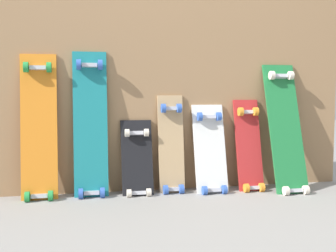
{
  "coord_description": "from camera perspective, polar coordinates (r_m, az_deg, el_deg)",
  "views": [
    {
      "loc": [
        -0.52,
        -2.69,
        0.67
      ],
      "look_at": [
        0.0,
        -0.07,
        0.45
      ],
      "focal_mm": 44.12,
      "sensor_mm": 36.0,
      "label": 1
    }
  ],
  "objects": [
    {
      "name": "skateboard_green",
      "position": [
        2.91,
        15.97,
        -0.83
      ],
      "size": [
        0.23,
        0.35,
        0.93
      ],
      "color": "#1E7238",
      "rests_on": "ground"
    },
    {
      "name": "skateboard_orange",
      "position": [
        2.69,
        -17.4,
        -0.73
      ],
      "size": [
        0.22,
        0.19,
        0.97
      ],
      "color": "orange",
      "rests_on": "ground"
    },
    {
      "name": "skateboard_natural",
      "position": [
        2.75,
        0.47,
        -3.14
      ],
      "size": [
        0.17,
        0.17,
        0.71
      ],
      "color": "tan",
      "rests_on": "ground"
    },
    {
      "name": "skateboard_teal",
      "position": [
        2.68,
        -10.66,
        -0.38
      ],
      "size": [
        0.22,
        0.18,
        0.99
      ],
      "color": "#197A7F",
      "rests_on": "ground"
    },
    {
      "name": "skateboard_black",
      "position": [
        2.71,
        -4.27,
        -5.1
      ],
      "size": [
        0.2,
        0.19,
        0.55
      ],
      "color": "black",
      "rests_on": "ground"
    },
    {
      "name": "ground_plane",
      "position": [
        2.82,
        -0.28,
        -8.96
      ],
      "size": [
        12.0,
        12.0,
        0.0
      ],
      "primitive_type": "plane",
      "color": "gray"
    },
    {
      "name": "skateboard_red",
      "position": [
        2.88,
        11.15,
        -3.22
      ],
      "size": [
        0.18,
        0.22,
        0.68
      ],
      "color": "#B22626",
      "rests_on": "ground"
    },
    {
      "name": "skateboard_white",
      "position": [
        2.79,
        5.87,
        -3.77
      ],
      "size": [
        0.22,
        0.23,
        0.65
      ],
      "color": "silver",
      "rests_on": "ground"
    },
    {
      "name": "plywood_wall_panel",
      "position": [
        2.81,
        -0.56,
        7.97
      ],
      "size": [
        2.56,
        0.04,
        1.65
      ],
      "primitive_type": "cube",
      "color": "#99724C",
      "rests_on": "ground"
    }
  ]
}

